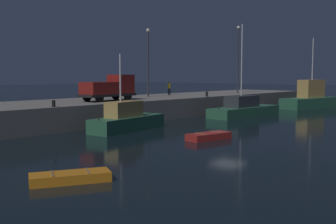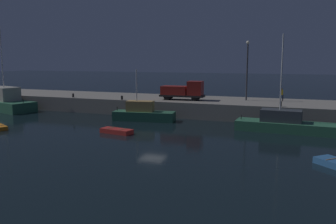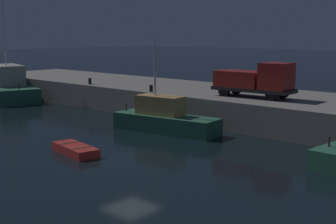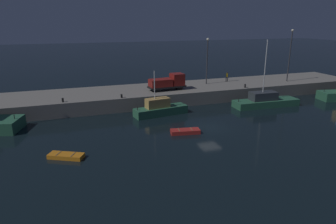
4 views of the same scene
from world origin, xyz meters
name	(u,v)px [view 3 (image 3 of 4)]	position (x,y,z in m)	size (l,w,h in m)	color
ground_plane	(131,163)	(0.00, 0.00, 0.00)	(320.00, 320.00, 0.00)	black
pier_quay	(278,110)	(0.00, 14.80, 1.03)	(70.02, 9.74, 2.06)	gray
fishing_boat_blue	(6,86)	(-27.89, 8.43, 1.23)	(12.81, 7.16, 12.17)	#2D6647
fishing_boat_white	(165,119)	(-4.26, 7.09, 0.89)	(7.82, 3.22, 6.29)	#2D6647
rowboat_white_mid	(75,150)	(-3.66, -0.81, 0.24)	(3.58, 1.83, 0.52)	#B22823
utility_truck	(256,80)	(-0.94, 13.16, 3.32)	(6.12, 2.45, 2.56)	black
bollard_central	(151,88)	(-8.96, 10.52, 2.33)	(0.28, 0.28, 0.53)	black
bollard_east	(90,81)	(-17.00, 10.74, 2.34)	(0.28, 0.28, 0.55)	black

